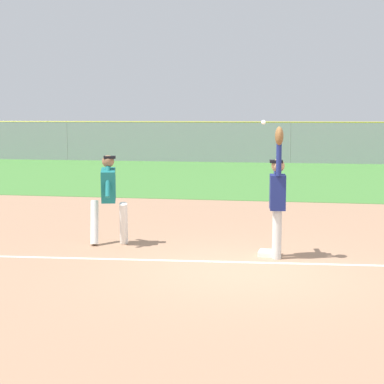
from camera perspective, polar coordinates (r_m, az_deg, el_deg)
The scene contains 11 objects.
ground_plane at distance 10.39m, azimuth 4.54°, elevation -6.89°, with size 72.96×72.96×0.00m, color tan.
outfield_grass at distance 26.13m, azimuth 8.19°, elevation 1.36°, with size 49.01×15.30×0.01m, color #478438.
chalk_foul_line at distance 11.53m, azimuth -13.73°, elevation -5.66°, with size 12.00×0.10×0.01m, color white.
first_base at distance 11.43m, azimuth 6.93°, elevation -5.44°, with size 0.38×0.38×0.08m, color white.
fielder at distance 11.09m, azimuth 7.64°, elevation -0.17°, with size 0.31×0.90×2.28m.
runner at distance 12.22m, azimuth -7.45°, elevation -0.11°, with size 0.84×0.83×1.72m.
baseball at distance 10.78m, azimuth 6.38°, elevation 6.20°, with size 0.07×0.07×0.07m, color white.
outfield_fence at distance 33.69m, azimuth 8.76°, elevation 4.39°, with size 49.09×0.08×2.16m.
parked_car_white at distance 37.37m, azimuth -3.06°, elevation 4.07°, with size 4.50×2.32×1.25m.
parked_car_black at distance 36.42m, azimuth 5.69°, elevation 3.98°, with size 4.46×2.24×1.25m.
parked_car_green at distance 37.01m, azimuth 15.97°, elevation 3.79°, with size 4.42×2.16×1.25m.
Camera 1 is at (1.03, -10.04, 2.46)m, focal length 59.80 mm.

